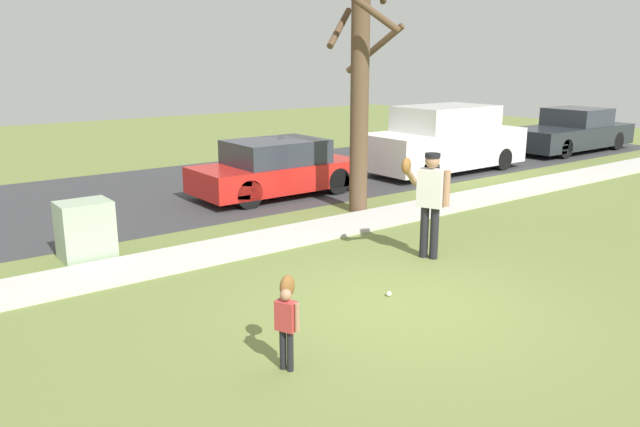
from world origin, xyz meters
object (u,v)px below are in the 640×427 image
Objects in this scene: person_child at (287,311)px; parked_van_white at (445,141)px; person_adult at (429,194)px; parked_pickup_dark at (571,132)px; parked_hatchback_red at (276,169)px; baseball at (389,294)px; utility_cabinet at (85,230)px; street_tree_near at (360,80)px.

parked_van_white is at bearing 10.81° from person_child.
person_adult reaches higher than parked_pickup_dark.
parked_hatchback_red is at bearing -2.37° from parked_van_white.
utility_cabinet reaches higher than baseball.
person_adult is 5.66m from utility_cabinet.
utility_cabinet is 17.41m from parked_pickup_dark.
parked_hatchback_red is (2.30, 6.37, 0.62)m from baseball.
baseball is at bearing 70.17° from parked_hatchback_red.
baseball is (-1.67, -0.87, -1.06)m from person_adult.
utility_cabinet is at bearing 22.31° from parked_hatchback_red.
utility_cabinet is 5.53m from parked_hatchback_red.
street_tree_near reaches higher than person_child.
parked_hatchback_red is at bearing -0.70° from parked_pickup_dark.
person_adult is 2.16m from baseball.
person_child is 0.18× the size of street_tree_near.
person_child is at bearing 22.78° from parked_pickup_dark.
parked_hatchback_red is 0.80× the size of parked_van_white.
person_adult is at bearing -37.15° from utility_cabinet.
person_child is 13.07× the size of baseball.
parked_pickup_dark is at bearing 6.43° from utility_cabinet.
street_tree_near reaches higher than parked_van_white.
person_adult is 8.17m from parked_van_white.
parked_hatchback_red reaches higher than baseball.
baseball is 0.02× the size of parked_hatchback_red.
parked_hatchback_red is (5.12, 2.10, 0.18)m from utility_cabinet.
parked_van_white is 6.58m from parked_pickup_dark.
parked_van_white is at bearing 22.62° from street_tree_near.
parked_pickup_dark is (12.81, 5.35, -0.42)m from person_adult.
baseball is at bearing 4.05° from person_adult.
parked_pickup_dark is at bearing -0.76° from person_child.
parked_pickup_dark is (12.18, -0.15, 0.01)m from parked_hatchback_red.
person_child is 2.47m from baseball.
person_child reaches higher than utility_cabinet.
parked_hatchback_red is at bearing 70.17° from baseball.
person_adult reaches higher than parked_hatchback_red.
parked_pickup_dark is at bearing 179.13° from person_adult.
parked_hatchback_red is 0.77× the size of parked_pickup_dark.
parked_van_white is at bearing 37.82° from baseball.
parked_pickup_dark is at bearing 10.62° from street_tree_near.
baseball is (2.26, 0.81, -0.60)m from person_child.
street_tree_near is (5.70, -0.22, 2.30)m from utility_cabinet.
street_tree_near is 3.20m from parked_hatchback_red.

